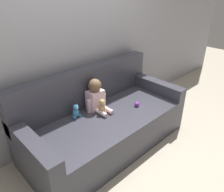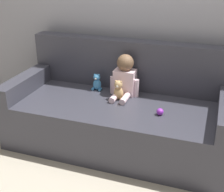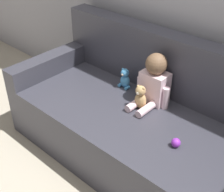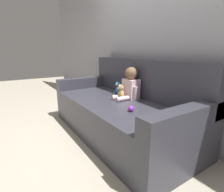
{
  "view_description": "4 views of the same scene",
  "coord_description": "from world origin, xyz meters",
  "views": [
    {
      "loc": [
        -1.59,
        -1.76,
        1.98
      ],
      "look_at": [
        0.06,
        -0.04,
        0.74
      ],
      "focal_mm": 35.0,
      "sensor_mm": 36.0,
      "label": 1
    },
    {
      "loc": [
        0.86,
        -2.64,
        1.79
      ],
      "look_at": [
        -0.04,
        -0.06,
        0.56
      ],
      "focal_mm": 50.0,
      "sensor_mm": 36.0,
      "label": 2
    },
    {
      "loc": [
        1.18,
        -1.59,
        1.92
      ],
      "look_at": [
        -0.15,
        -0.13,
        0.62
      ],
      "focal_mm": 50.0,
      "sensor_mm": 36.0,
      "label": 3
    },
    {
      "loc": [
        1.82,
        -1.27,
        1.1
      ],
      "look_at": [
        0.05,
        -0.13,
        0.56
      ],
      "focal_mm": 28.0,
      "sensor_mm": 36.0,
      "label": 4
    }
  ],
  "objects": [
    {
      "name": "ground_plane",
      "position": [
        0.0,
        0.0,
        0.0
      ],
      "size": [
        12.0,
        12.0,
        0.0
      ],
      "primitive_type": "plane",
      "color": "#B7AD99"
    },
    {
      "name": "wall_back",
      "position": [
        0.0,
        0.58,
        1.3
      ],
      "size": [
        8.0,
        0.05,
        2.6
      ],
      "color": "#93939E",
      "rests_on": "ground_plane"
    },
    {
      "name": "couch",
      "position": [
        0.0,
        0.06,
        0.33
      ],
      "size": [
        2.17,
        0.99,
        1.0
      ],
      "color": "#383842",
      "rests_on": "ground_plane"
    },
    {
      "name": "person_baby",
      "position": [
        0.0,
        0.2,
        0.66
      ],
      "size": [
        0.31,
        0.36,
        0.42
      ],
      "color": "silver",
      "rests_on": "couch"
    },
    {
      "name": "teddy_bear_brown",
      "position": [
        -0.02,
        0.06,
        0.57
      ],
      "size": [
        0.12,
        0.09,
        0.2
      ],
      "color": "tan",
      "rests_on": "couch"
    },
    {
      "name": "plush_toy_side",
      "position": [
        -0.31,
        0.22,
        0.56
      ],
      "size": [
        0.11,
        0.08,
        0.18
      ],
      "color": "#4C9EDB",
      "rests_on": "couch"
    },
    {
      "name": "toy_ball",
      "position": [
        0.44,
        -0.13,
        0.51
      ],
      "size": [
        0.06,
        0.06,
        0.06
      ],
      "color": "purple",
      "rests_on": "couch"
    }
  ]
}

